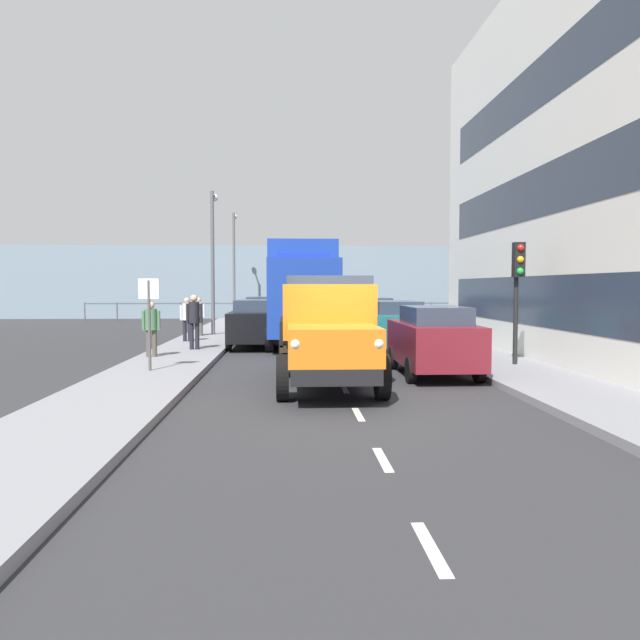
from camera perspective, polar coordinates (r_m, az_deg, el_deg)
ground_plane at (r=20.13m, az=0.50°, el=-3.15°), size 80.00×80.00×0.00m
sidewalk_left at (r=20.88m, az=12.97°, el=-2.80°), size 2.38×39.63×0.15m
sidewalk_right at (r=20.36m, az=-12.29°, el=-2.94°), size 2.38×39.63×0.15m
road_centreline_markings at (r=19.58m, az=0.60°, el=-3.32°), size 0.12×34.54×0.01m
sea_horizon at (r=42.80m, az=-1.32°, el=3.54°), size 80.00×0.80×5.00m
seawall_railing at (r=39.22m, az=-1.17°, el=1.26°), size 28.08×0.08×1.20m
truck_vintage_orange at (r=13.14m, az=0.78°, el=-1.35°), size 2.17×5.64×2.43m
lorry_cargo_blue at (r=23.38m, az=-1.68°, el=2.82°), size 2.58×8.20×3.87m
car_maroon_kerbside_near at (r=15.39m, az=10.47°, el=-1.81°), size 1.76×3.85×1.72m
car_teal_kerbside_1 at (r=20.82m, az=6.94°, el=-0.49°), size 1.84×4.19×1.72m
car_silver_kerbside_2 at (r=26.55m, az=4.80°, el=0.30°), size 1.88×3.94×1.72m
car_navy_kerbside_3 at (r=31.81m, az=3.52°, el=0.77°), size 1.84×3.83×1.72m
car_black_oppositeside_0 at (r=22.24m, az=-5.94°, el=-0.26°), size 1.92×3.97×1.72m
car_grey_oppositeside_1 at (r=28.54m, az=-5.27°, el=0.50°), size 1.89×4.30×1.72m
pedestrian_by_lamp at (r=18.56m, az=-15.40°, el=-0.41°), size 0.53×0.34×1.61m
pedestrian_couple_b at (r=20.42m, az=-11.60°, el=0.27°), size 0.53×0.34×1.79m
pedestrian_in_dark_coat at (r=23.47m, az=-12.24°, el=0.39°), size 0.53×0.34×1.64m
pedestrian_strolling at (r=26.03m, az=-11.19°, el=0.62°), size 0.53×0.34×1.60m
traffic_light_near at (r=16.86m, az=17.88°, el=3.89°), size 0.28×0.41×3.20m
lamp_post_promenade at (r=26.81m, az=-9.91°, el=6.52°), size 0.32×1.14×6.09m
lamp_post_far at (r=39.14m, az=-7.98°, el=5.88°), size 0.32×1.14×6.65m
street_sign at (r=15.50m, az=-15.58°, el=1.09°), size 0.50×0.07×2.25m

